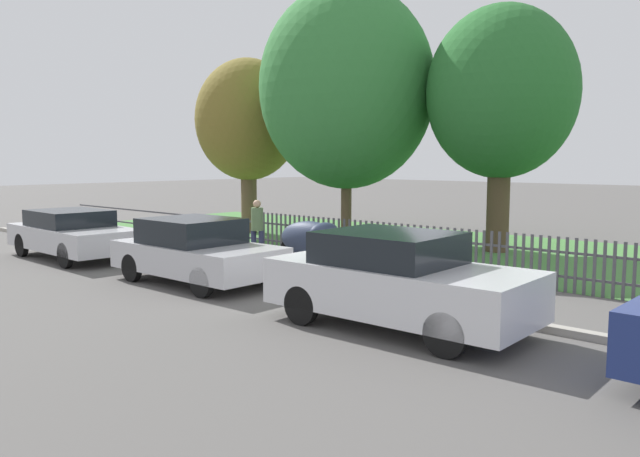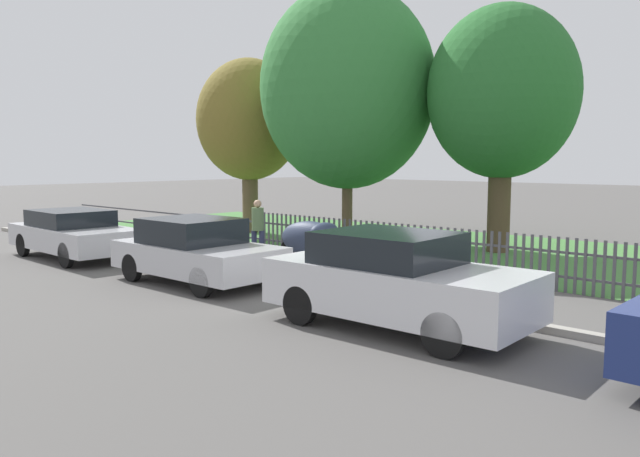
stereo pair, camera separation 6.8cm
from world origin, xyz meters
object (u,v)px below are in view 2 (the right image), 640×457
object	(u,v)px
covered_motorcycle	(312,239)
tree_mid_park	(502,94)
pedestrian_near_fence	(258,226)
tree_behind_motorcycle	(348,88)
parked_car_navy_estate	(396,280)
tree_nearest_kerb	(249,121)
parked_car_silver_hatchback	(74,233)
parked_car_black_saloon	(196,250)

from	to	relation	value
covered_motorcycle	tree_mid_park	bearing A→B (deg)	66.52
covered_motorcycle	pedestrian_near_fence	distance (m)	1.89
covered_motorcycle	tree_behind_motorcycle	distance (m)	6.23
parked_car_navy_estate	tree_nearest_kerb	distance (m)	13.84
tree_nearest_kerb	pedestrian_near_fence	bearing A→B (deg)	-39.68
tree_behind_motorcycle	tree_mid_park	size ratio (longest dim) A/B	1.16
tree_behind_motorcycle	tree_mid_park	distance (m)	4.70
covered_motorcycle	tree_nearest_kerb	xyz separation A→B (m)	(-6.65, 3.87, 3.31)
covered_motorcycle	tree_nearest_kerb	size ratio (longest dim) A/B	0.33
pedestrian_near_fence	tree_behind_motorcycle	bearing A→B (deg)	-108.50
parked_car_silver_hatchback	tree_mid_park	distance (m)	12.29
parked_car_navy_estate	covered_motorcycle	world-z (taller)	parked_car_navy_estate
parked_car_black_saloon	covered_motorcycle	distance (m)	3.17
parked_car_navy_estate	tree_nearest_kerb	world-z (taller)	tree_nearest_kerb
parked_car_black_saloon	pedestrian_near_fence	bearing A→B (deg)	114.15
parked_car_silver_hatchback	parked_car_black_saloon	bearing A→B (deg)	3.25
parked_car_black_saloon	tree_behind_motorcycle	world-z (taller)	tree_behind_motorcycle
tree_nearest_kerb	tree_mid_park	xyz separation A→B (m)	(8.90, 1.49, 0.44)
parked_car_silver_hatchback	tree_nearest_kerb	size ratio (longest dim) A/B	0.70
parked_car_navy_estate	pedestrian_near_fence	distance (m)	7.36
parked_car_black_saloon	tree_mid_park	world-z (taller)	tree_mid_park
covered_motorcycle	tree_nearest_kerb	distance (m)	8.38
tree_mid_park	pedestrian_near_fence	size ratio (longest dim) A/B	4.38
tree_mid_park	parked_car_silver_hatchback	bearing A→B (deg)	-132.42
tree_behind_motorcycle	pedestrian_near_fence	bearing A→B (deg)	-84.74
covered_motorcycle	pedestrian_near_fence	size ratio (longest dim) A/B	1.29
parked_car_silver_hatchback	tree_behind_motorcycle	world-z (taller)	tree_behind_motorcycle
parked_car_silver_hatchback	pedestrian_near_fence	size ratio (longest dim) A/B	2.77
tree_nearest_kerb	parked_car_black_saloon	bearing A→B (deg)	-48.59
tree_nearest_kerb	tree_mid_park	world-z (taller)	tree_mid_park
parked_car_black_saloon	parked_car_navy_estate	bearing A→B (deg)	-1.68
parked_car_navy_estate	pedestrian_near_fence	xyz separation A→B (m)	(-6.65, 3.14, 0.13)
parked_car_black_saloon	pedestrian_near_fence	xyz separation A→B (m)	(-1.40, 3.04, 0.19)
parked_car_silver_hatchback	pedestrian_near_fence	world-z (taller)	pedestrian_near_fence
parked_car_navy_estate	pedestrian_near_fence	bearing A→B (deg)	153.43
tree_behind_motorcycle	covered_motorcycle	bearing A→B (deg)	-60.90
parked_car_silver_hatchback	parked_car_black_saloon	distance (m)	5.17
tree_nearest_kerb	pedestrian_near_fence	distance (m)	6.94
covered_motorcycle	tree_behind_motorcycle	size ratio (longest dim) A/B	0.25
tree_mid_park	parked_car_black_saloon	bearing A→B (deg)	-107.75
parked_car_black_saloon	covered_motorcycle	size ratio (longest dim) A/B	1.93
parked_car_silver_hatchback	covered_motorcycle	distance (m)	6.53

